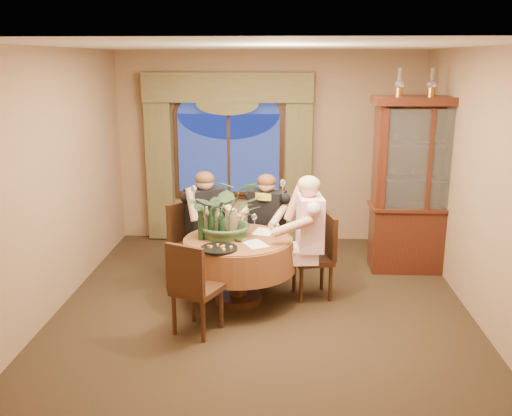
{
  "coord_description": "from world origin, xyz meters",
  "views": [
    {
      "loc": [
        0.2,
        -5.89,
        2.67
      ],
      "look_at": [
        -0.08,
        0.11,
        1.1
      ],
      "focal_mm": 40.0,
      "sensor_mm": 36.0,
      "label": 1
    }
  ],
  "objects_px": {
    "person_pink": "(310,239)",
    "oil_lamp_left": "(399,82)",
    "china_cabinet": "(424,186)",
    "wine_bottle_4": "(221,224)",
    "olive_bowl": "(241,239)",
    "stoneware_vase": "(232,222)",
    "oil_lamp_center": "(432,82)",
    "centerpiece_plant": "(227,185)",
    "wine_bottle_5": "(207,221)",
    "oil_lamp_right": "(464,82)",
    "chair_right": "(312,257)",
    "chair_back_right": "(264,238)",
    "wine_bottle_0": "(211,225)",
    "person_scarf": "(267,227)",
    "wine_bottle_2": "(201,225)",
    "chair_front_left": "(197,287)",
    "wine_bottle_3": "(215,220)",
    "wine_bottle_1": "(218,222)",
    "chair_back": "(192,244)",
    "person_back": "(205,226)",
    "dining_table": "(238,270)"
  },
  "relations": [
    {
      "from": "china_cabinet",
      "to": "stoneware_vase",
      "type": "bearing_deg",
      "value": -156.97
    },
    {
      "from": "wine_bottle_0",
      "to": "wine_bottle_2",
      "type": "height_order",
      "value": "same"
    },
    {
      "from": "dining_table",
      "to": "chair_back_right",
      "type": "bearing_deg",
      "value": 73.73
    },
    {
      "from": "china_cabinet",
      "to": "wine_bottle_1",
      "type": "relative_size",
      "value": 6.77
    },
    {
      "from": "chair_front_left",
      "to": "centerpiece_plant",
      "type": "bearing_deg",
      "value": 100.04
    },
    {
      "from": "china_cabinet",
      "to": "oil_lamp_left",
      "type": "height_order",
      "value": "oil_lamp_left"
    },
    {
      "from": "wine_bottle_2",
      "to": "china_cabinet",
      "type": "bearing_deg",
      "value": 24.12
    },
    {
      "from": "person_pink",
      "to": "person_back",
      "type": "height_order",
      "value": "person_pink"
    },
    {
      "from": "china_cabinet",
      "to": "wine_bottle_2",
      "type": "height_order",
      "value": "china_cabinet"
    },
    {
      "from": "oil_lamp_left",
      "to": "person_scarf",
      "type": "height_order",
      "value": "oil_lamp_left"
    },
    {
      "from": "wine_bottle_0",
      "to": "wine_bottle_2",
      "type": "xyz_separation_m",
      "value": [
        -0.11,
        -0.01,
        0.0
      ]
    },
    {
      "from": "oil_lamp_left",
      "to": "wine_bottle_1",
      "type": "bearing_deg",
      "value": -152.9
    },
    {
      "from": "olive_bowl",
      "to": "wine_bottle_3",
      "type": "bearing_deg",
      "value": 141.79
    },
    {
      "from": "oil_lamp_center",
      "to": "wine_bottle_2",
      "type": "relative_size",
      "value": 1.03
    },
    {
      "from": "dining_table",
      "to": "chair_front_left",
      "type": "xyz_separation_m",
      "value": [
        -0.35,
        -0.75,
        0.1
      ]
    },
    {
      "from": "chair_back",
      "to": "person_back",
      "type": "distance_m",
      "value": 0.27
    },
    {
      "from": "centerpiece_plant",
      "to": "wine_bottle_5",
      "type": "height_order",
      "value": "centerpiece_plant"
    },
    {
      "from": "oil_lamp_left",
      "to": "chair_back_right",
      "type": "distance_m",
      "value": 2.53
    },
    {
      "from": "chair_back",
      "to": "wine_bottle_3",
      "type": "distance_m",
      "value": 0.7
    },
    {
      "from": "person_pink",
      "to": "china_cabinet",
      "type": "bearing_deg",
      "value": -59.78
    },
    {
      "from": "oil_lamp_right",
      "to": "wine_bottle_5",
      "type": "bearing_deg",
      "value": -161.36
    },
    {
      "from": "olive_bowl",
      "to": "stoneware_vase",
      "type": "bearing_deg",
      "value": 118.63
    },
    {
      "from": "chair_back_right",
      "to": "wine_bottle_0",
      "type": "bearing_deg",
      "value": 75.82
    },
    {
      "from": "chair_back_right",
      "to": "stoneware_vase",
      "type": "bearing_deg",
      "value": 82.0
    },
    {
      "from": "stoneware_vase",
      "to": "wine_bottle_5",
      "type": "bearing_deg",
      "value": -176.22
    },
    {
      "from": "china_cabinet",
      "to": "chair_right",
      "type": "height_order",
      "value": "china_cabinet"
    },
    {
      "from": "china_cabinet",
      "to": "wine_bottle_4",
      "type": "relative_size",
      "value": 6.77
    },
    {
      "from": "chair_front_left",
      "to": "chair_back",
      "type": "bearing_deg",
      "value": 126.05
    },
    {
      "from": "chair_right",
      "to": "person_pink",
      "type": "bearing_deg",
      "value": 146.35
    },
    {
      "from": "wine_bottle_2",
      "to": "chair_front_left",
      "type": "bearing_deg",
      "value": -85.9
    },
    {
      "from": "wine_bottle_4",
      "to": "stoneware_vase",
      "type": "bearing_deg",
      "value": 58.19
    },
    {
      "from": "stoneware_vase",
      "to": "wine_bottle_5",
      "type": "height_order",
      "value": "wine_bottle_5"
    },
    {
      "from": "oil_lamp_center",
      "to": "centerpiece_plant",
      "type": "bearing_deg",
      "value": -156.83
    },
    {
      "from": "dining_table",
      "to": "wine_bottle_4",
      "type": "height_order",
      "value": "wine_bottle_4"
    },
    {
      "from": "chair_right",
      "to": "wine_bottle_3",
      "type": "distance_m",
      "value": 1.19
    },
    {
      "from": "oil_lamp_right",
      "to": "chair_back",
      "type": "bearing_deg",
      "value": -170.43
    },
    {
      "from": "oil_lamp_right",
      "to": "stoneware_vase",
      "type": "relative_size",
      "value": 1.14
    },
    {
      "from": "oil_lamp_center",
      "to": "wine_bottle_2",
      "type": "distance_m",
      "value": 3.28
    },
    {
      "from": "oil_lamp_left",
      "to": "person_back",
      "type": "bearing_deg",
      "value": -168.43
    },
    {
      "from": "wine_bottle_3",
      "to": "wine_bottle_4",
      "type": "bearing_deg",
      "value": -64.36
    },
    {
      "from": "china_cabinet",
      "to": "person_scarf",
      "type": "height_order",
      "value": "china_cabinet"
    },
    {
      "from": "chair_back_right",
      "to": "chair_front_left",
      "type": "height_order",
      "value": "same"
    },
    {
      "from": "chair_front_left",
      "to": "person_pink",
      "type": "distance_m",
      "value": 1.43
    },
    {
      "from": "person_pink",
      "to": "wine_bottle_4",
      "type": "relative_size",
      "value": 4.4
    },
    {
      "from": "person_pink",
      "to": "oil_lamp_left",
      "type": "bearing_deg",
      "value": -51.22
    },
    {
      "from": "olive_bowl",
      "to": "wine_bottle_0",
      "type": "xyz_separation_m",
      "value": [
        -0.33,
        0.04,
        0.14
      ]
    },
    {
      "from": "oil_lamp_center",
      "to": "person_scarf",
      "type": "xyz_separation_m",
      "value": [
        -1.97,
        -0.4,
        -1.73
      ]
    },
    {
      "from": "oil_lamp_center",
      "to": "centerpiece_plant",
      "type": "distance_m",
      "value": 2.82
    },
    {
      "from": "china_cabinet",
      "to": "oil_lamp_right",
      "type": "relative_size",
      "value": 6.57
    },
    {
      "from": "oil_lamp_left",
      "to": "chair_right",
      "type": "xyz_separation_m",
      "value": [
        -1.05,
        -0.95,
        -1.92
      ]
    }
  ]
}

